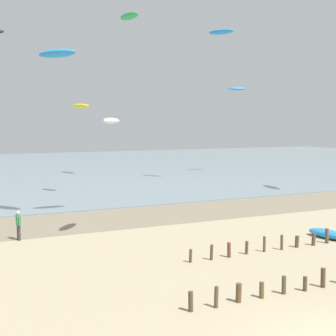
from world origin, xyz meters
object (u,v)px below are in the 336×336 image
(person_nearest_camera, at_px, (18,224))
(kite_aloft_1, at_px, (237,89))
(kite_aloft_0, at_px, (111,121))
(kite_aloft_5, at_px, (80,106))
(kite_aloft_3, at_px, (129,16))
(kite_aloft_12, at_px, (221,32))
(grounded_kite, at_px, (328,234))
(kite_aloft_9, at_px, (57,53))

(person_nearest_camera, height_order, kite_aloft_1, kite_aloft_1)
(kite_aloft_0, xyz_separation_m, kite_aloft_5, (1.92, 16.04, 1.43))
(kite_aloft_1, relative_size, kite_aloft_3, 0.77)
(kite_aloft_12, bearing_deg, kite_aloft_3, 12.09)
(grounded_kite, height_order, kite_aloft_0, kite_aloft_0)
(kite_aloft_3, xyz_separation_m, kite_aloft_12, (8.31, -6.87, -2.34))
(kite_aloft_0, bearing_deg, kite_aloft_5, -151.56)
(person_nearest_camera, height_order, kite_aloft_12, kite_aloft_12)
(kite_aloft_5, xyz_separation_m, kite_aloft_9, (-3.86, -10.05, 3.11))
(grounded_kite, distance_m, kite_aloft_3, 36.39)
(kite_aloft_3, xyz_separation_m, kite_aloft_9, (-11.96, -19.62, -7.68))
(kite_aloft_3, relative_size, kite_aloft_9, 1.06)
(kite_aloft_0, distance_m, kite_aloft_12, 28.02)
(kite_aloft_5, bearing_deg, kite_aloft_3, 114.76)
(kite_aloft_9, bearing_deg, kite_aloft_3, -67.65)
(kite_aloft_0, distance_m, kite_aloft_5, 16.22)
(kite_aloft_0, relative_size, kite_aloft_3, 0.64)
(person_nearest_camera, distance_m, kite_aloft_0, 8.03)
(kite_aloft_0, distance_m, kite_aloft_9, 7.77)
(person_nearest_camera, relative_size, kite_aloft_1, 0.66)
(person_nearest_camera, xyz_separation_m, kite_aloft_12, (23.53, 17.31, 15.84))
(kite_aloft_9, bearing_deg, kite_aloft_12, -94.13)
(kite_aloft_9, bearing_deg, grounded_kite, -166.89)
(kite_aloft_5, bearing_deg, kite_aloft_9, -46.03)
(kite_aloft_9, xyz_separation_m, kite_aloft_12, (20.27, 12.74, 5.34))
(person_nearest_camera, relative_size, kite_aloft_9, 0.53)
(person_nearest_camera, relative_size, kite_aloft_5, 0.73)
(kite_aloft_5, height_order, kite_aloft_9, kite_aloft_9)
(kite_aloft_1, bearing_deg, person_nearest_camera, 53.62)
(kite_aloft_0, bearing_deg, person_nearest_camera, -70.13)
(kite_aloft_3, height_order, kite_aloft_12, kite_aloft_3)
(kite_aloft_5, bearing_deg, person_nearest_camera, -50.98)
(kite_aloft_3, distance_m, kite_aloft_12, 11.04)
(kite_aloft_3, bearing_deg, person_nearest_camera, 133.16)
(kite_aloft_9, distance_m, kite_aloft_12, 24.53)
(kite_aloft_0, bearing_deg, kite_aloft_9, -126.81)
(kite_aloft_1, height_order, kite_aloft_9, kite_aloft_9)
(grounded_kite, bearing_deg, kite_aloft_9, -143.77)
(person_nearest_camera, xyz_separation_m, kite_aloft_5, (7.12, 14.61, 7.38))
(kite_aloft_5, height_order, kite_aloft_12, kite_aloft_12)
(kite_aloft_0, relative_size, kite_aloft_1, 0.84)
(person_nearest_camera, relative_size, kite_aloft_0, 0.78)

